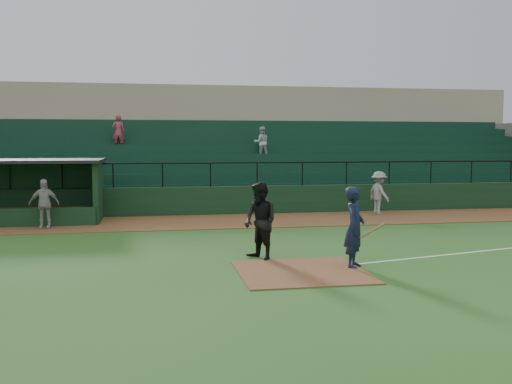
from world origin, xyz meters
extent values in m
plane|color=#28581C|center=(0.00, 0.00, 0.00)|extent=(90.00, 90.00, 0.00)
cube|color=brown|center=(0.00, 8.00, 0.01)|extent=(40.00, 4.00, 0.03)
cube|color=brown|center=(0.00, -1.00, 0.01)|extent=(3.00, 3.00, 0.03)
cube|color=black|center=(0.00, 10.20, 0.60)|extent=(36.00, 0.35, 1.20)
cylinder|color=black|center=(0.00, 10.20, 2.20)|extent=(36.00, 0.06, 0.06)
cube|color=slate|center=(0.00, 15.10, 1.80)|extent=(36.00, 9.00, 3.60)
cube|color=#0E3422|center=(0.00, 14.60, 2.25)|extent=(34.56, 8.00, 4.05)
cube|color=tan|center=(0.00, 21.60, 3.20)|extent=(38.00, 3.00, 6.40)
cube|color=slate|center=(0.00, 19.60, 3.70)|extent=(36.00, 2.00, 0.20)
imported|color=silver|center=(2.09, 14.90, 3.05)|extent=(0.78, 0.61, 1.60)
imported|color=#9C3945|center=(-5.05, 15.90, 3.56)|extent=(0.63, 0.41, 1.73)
cube|color=black|center=(-5.50, 9.10, 1.15)|extent=(0.20, 2.60, 2.30)
imported|color=black|center=(1.41, -0.73, 1.00)|extent=(0.78, 0.87, 2.00)
cylinder|color=olive|center=(1.81, -0.93, 0.95)|extent=(0.79, 0.34, 0.35)
imported|color=black|center=(-0.69, 0.62, 1.02)|extent=(1.15, 1.24, 2.03)
imported|color=gray|center=(5.96, 8.81, 0.94)|extent=(0.96, 1.31, 1.82)
imported|color=#A7A29D|center=(-7.21, 7.23, 0.91)|extent=(1.03, 0.44, 1.75)
camera|label=1|loc=(-3.49, -14.14, 3.10)|focal=40.70mm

